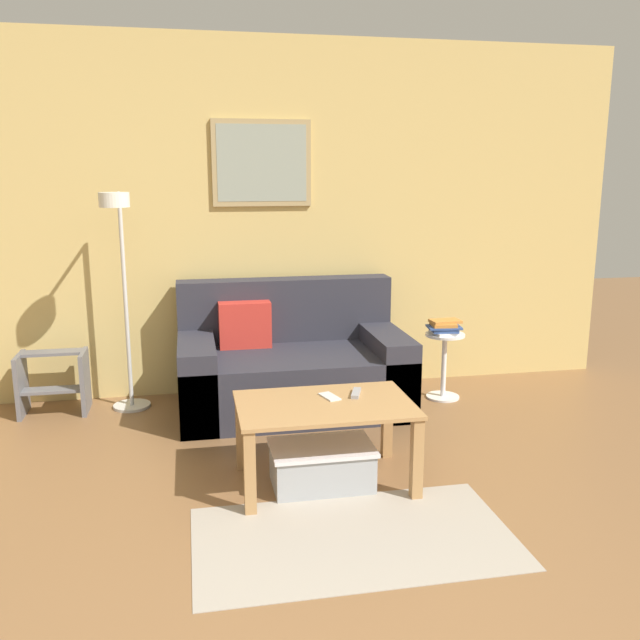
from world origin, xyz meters
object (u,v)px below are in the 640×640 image
Objects in this scene: side_table at (444,360)px; remote_control at (356,393)px; book_stack at (444,327)px; storage_bin at (322,465)px; couch at (291,367)px; cell_phone at (330,396)px; floor_lamp at (121,272)px; step_stool at (53,381)px; coffee_table at (325,418)px.

remote_control is at bearing -130.53° from side_table.
book_stack is at bearing 69.56° from remote_control.
remote_control is (-0.93, -1.09, 0.17)m from side_table.
couch is at bearing 88.63° from storage_bin.
storage_bin is at bearing -135.78° from cell_phone.
book_stack is (2.20, -0.06, -0.45)m from floor_lamp.
floor_lamp reaches higher than step_stool.
remote_control reaches higher than cell_phone.
couch reaches higher than remote_control.
remote_control is at bearing -13.09° from cell_phone.
coffee_table is 1.70× the size of storage_bin.
book_stack reaches higher than remote_control.
floor_lamp is (-1.10, 1.23, 0.62)m from coffee_table.
remote_control is at bearing -41.42° from floor_lamp.
coffee_table is at bearing -90.32° from couch.
coffee_table reaches higher than storage_bin.
step_stool is (-1.60, 1.40, -0.13)m from coffee_table.
cell_phone is at bearing 61.38° from storage_bin.
storage_bin is 0.36× the size of floor_lamp.
coffee_table is 6.53× the size of cell_phone.
coffee_table is 1.89× the size of side_table.
book_stack is 1.80× the size of cell_phone.
coffee_table is 0.25m from storage_bin.
floor_lamp is 3.10× the size of side_table.
couch reaches higher than side_table.
book_stack reaches higher than coffee_table.
storage_bin is 0.36m from cell_phone.
couch is 10.27× the size of remote_control.
side_table is 1.09× the size of step_stool.
couch is 3.49× the size of step_stool.
floor_lamp is 2.33m from side_table.
storage_bin is 3.58× the size of remote_control.
floor_lamp is 9.97× the size of remote_control.
book_stack reaches higher than step_stool.
storage_bin is 1.68m from side_table.
cell_phone is (0.04, -1.13, 0.16)m from couch.
floor_lamp is at bearing 178.36° from book_stack.
step_stool is (-1.79, 1.30, -0.22)m from remote_control.
cell_phone reaches higher than coffee_table.
couch is at bearing -6.55° from step_stool.
couch is 3.19× the size of side_table.
storage_bin is 0.42m from remote_control.
floor_lamp reaches higher than couch.
couch is 1.12m from side_table.
book_stack is (1.10, -0.05, 0.25)m from couch.
side_table reaches higher than remote_control.
remote_control is at bearing -130.47° from book_stack.
step_stool is at bearing 164.03° from remote_control.
storage_bin is (-0.03, -1.25, -0.18)m from couch.
floor_lamp is at bearing -18.27° from step_stool.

